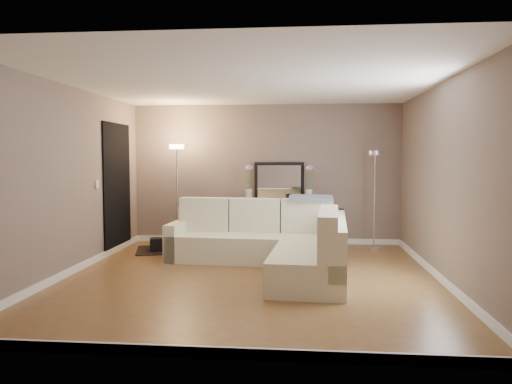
# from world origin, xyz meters

# --- Properties ---
(floor) EXTENTS (5.00, 5.50, 0.01)m
(floor) POSITION_xyz_m (0.00, 0.00, -0.01)
(floor) COLOR brown
(floor) RESTS_ON ground
(ceiling) EXTENTS (5.00, 5.50, 0.01)m
(ceiling) POSITION_xyz_m (0.00, 0.00, 2.60)
(ceiling) COLOR white
(ceiling) RESTS_ON ground
(wall_back) EXTENTS (5.00, 0.02, 2.60)m
(wall_back) POSITION_xyz_m (0.00, 2.76, 1.30)
(wall_back) COLOR #77655B
(wall_back) RESTS_ON ground
(wall_front) EXTENTS (5.00, 0.02, 2.60)m
(wall_front) POSITION_xyz_m (0.00, -2.76, 1.30)
(wall_front) COLOR #77655B
(wall_front) RESTS_ON ground
(wall_left) EXTENTS (0.02, 5.50, 2.60)m
(wall_left) POSITION_xyz_m (-2.51, 0.00, 1.30)
(wall_left) COLOR #77655B
(wall_left) RESTS_ON ground
(wall_right) EXTENTS (0.02, 5.50, 2.60)m
(wall_right) POSITION_xyz_m (2.51, 0.00, 1.30)
(wall_right) COLOR #77655B
(wall_right) RESTS_ON ground
(baseboard_back) EXTENTS (5.00, 0.03, 0.10)m
(baseboard_back) POSITION_xyz_m (0.00, 2.73, 0.05)
(baseboard_back) COLOR white
(baseboard_back) RESTS_ON ground
(baseboard_front) EXTENTS (5.00, 0.03, 0.10)m
(baseboard_front) POSITION_xyz_m (0.00, -2.73, 0.05)
(baseboard_front) COLOR white
(baseboard_front) RESTS_ON ground
(baseboard_left) EXTENTS (0.03, 5.50, 0.10)m
(baseboard_left) POSITION_xyz_m (-2.48, 0.00, 0.05)
(baseboard_left) COLOR white
(baseboard_left) RESTS_ON ground
(baseboard_right) EXTENTS (0.03, 5.50, 0.10)m
(baseboard_right) POSITION_xyz_m (2.48, 0.00, 0.05)
(baseboard_right) COLOR white
(baseboard_right) RESTS_ON ground
(doorway) EXTENTS (0.02, 1.20, 2.20)m
(doorway) POSITION_xyz_m (-2.48, 1.70, 1.10)
(doorway) COLOR black
(doorway) RESTS_ON ground
(switch_plate) EXTENTS (0.02, 0.08, 0.12)m
(switch_plate) POSITION_xyz_m (-2.48, 0.85, 1.20)
(switch_plate) COLOR white
(switch_plate) RESTS_ON ground
(sectional_sofa) EXTENTS (2.78, 2.78, 0.96)m
(sectional_sofa) POSITION_xyz_m (0.30, 0.68, 0.35)
(sectional_sofa) COLOR beige
(sectional_sofa) RESTS_ON floor
(throw_blanket) EXTENTS (0.69, 0.41, 0.09)m
(throw_blanket) POSITION_xyz_m (0.83, 1.33, 0.97)
(throw_blanket) COLOR slate
(throw_blanket) RESTS_ON sectional_sofa
(console_table) EXTENTS (1.30, 0.36, 0.80)m
(console_table) POSITION_xyz_m (0.18, 2.47, 0.45)
(console_table) COLOR black
(console_table) RESTS_ON floor
(leaning_mirror) EXTENTS (0.92, 0.05, 0.72)m
(leaning_mirror) POSITION_xyz_m (0.26, 2.63, 1.17)
(leaning_mirror) COLOR black
(leaning_mirror) RESTS_ON console_table
(table_decor) EXTENTS (0.55, 0.12, 0.13)m
(table_decor) POSITION_xyz_m (0.26, 2.43, 0.83)
(table_decor) COLOR gold
(table_decor) RESTS_ON console_table
(flower_vase_left) EXTENTS (0.15, 0.12, 0.68)m
(flower_vase_left) POSITION_xyz_m (-0.29, 2.46, 1.09)
(flower_vase_left) COLOR silver
(flower_vase_left) RESTS_ON console_table
(flower_vase_right) EXTENTS (0.15, 0.12, 0.68)m
(flower_vase_right) POSITION_xyz_m (0.81, 2.47, 1.09)
(flower_vase_right) COLOR silver
(flower_vase_right) RESTS_ON console_table
(floor_lamp_lit) EXTENTS (0.32, 0.32, 1.85)m
(floor_lamp_lit) POSITION_xyz_m (-1.56, 2.21, 1.31)
(floor_lamp_lit) COLOR silver
(floor_lamp_lit) RESTS_ON floor
(floor_lamp_unlit) EXTENTS (0.28, 0.28, 1.73)m
(floor_lamp_unlit) POSITION_xyz_m (1.95, 2.24, 1.22)
(floor_lamp_unlit) COLOR silver
(floor_lamp_unlit) RESTS_ON floor
(charcoal_rug) EXTENTS (1.40, 1.19, 0.02)m
(charcoal_rug) POSITION_xyz_m (-1.57, 1.85, 0.01)
(charcoal_rug) COLOR black
(charcoal_rug) RESTS_ON floor
(black_bag) EXTENTS (0.39, 0.32, 0.22)m
(black_bag) POSITION_xyz_m (-1.74, 1.70, 0.12)
(black_bag) COLOR black
(black_bag) RESTS_ON charcoal_rug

